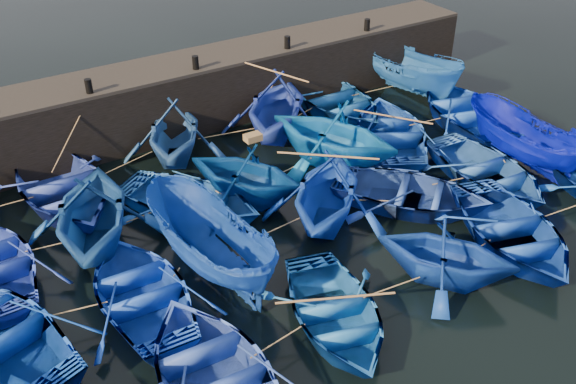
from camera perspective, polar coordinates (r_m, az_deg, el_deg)
ground at (r=18.56m, az=5.31°, el=-6.39°), size 120.00×120.00×0.00m
quay_wall at (r=25.71m, az=-8.80°, el=8.57°), size 26.00×2.50×2.50m
quay_top at (r=25.21m, az=-9.06°, el=11.28°), size 26.00×2.50×0.12m
bollard_1 at (r=23.14m, az=-17.30°, el=8.98°), size 0.24×0.24×0.50m
bollard_2 at (r=24.32m, az=-8.22°, el=11.32°), size 0.24×0.24×0.50m
bollard_3 at (r=26.08m, az=-0.06°, el=13.16°), size 0.24×0.24×0.50m
bollard_4 at (r=28.29m, az=7.04°, el=14.54°), size 0.24×0.24×0.50m
boat_1 at (r=21.92m, az=-19.47°, el=0.33°), size 4.26×5.77×1.16m
boat_2 at (r=23.27m, az=-10.11°, el=5.39°), size 5.39×5.61×2.28m
boat_3 at (r=24.47m, az=-1.04°, el=7.75°), size 6.43×6.47×2.58m
boat_4 at (r=26.62m, az=4.17°, el=8.18°), size 4.07×5.65×1.16m
boat_5 at (r=28.63m, az=10.80°, el=10.50°), size 2.79×5.57×2.06m
boat_7 at (r=19.17m, az=-17.01°, el=-1.64°), size 5.81×6.17×2.59m
boat_8 at (r=20.44m, az=-8.70°, el=-0.73°), size 5.63×6.00×1.01m
boat_9 at (r=20.58m, az=-3.77°, el=1.75°), size 5.15×5.33×2.15m
boat_10 at (r=22.49m, az=4.05°, el=5.27°), size 5.94×6.25×2.58m
boat_11 at (r=24.45m, az=9.18°, el=5.38°), size 6.02×6.60×1.12m
boat_12 at (r=26.63m, az=15.52°, el=7.04°), size 5.41×6.54×1.18m
boat_14 at (r=17.30m, az=-12.90°, el=-8.53°), size 3.68×5.01×1.01m
boat_15 at (r=17.70m, az=-7.10°, el=-4.57°), size 2.70×5.48×2.03m
boat_16 at (r=19.44m, az=3.44°, el=0.11°), size 5.98×5.97×2.39m
boat_17 at (r=20.89m, az=10.92°, el=-0.11°), size 5.97×6.18×1.04m
boat_18 at (r=22.73m, az=17.24°, el=1.84°), size 3.87×5.21×1.04m
boat_19 at (r=24.16m, az=20.03°, el=4.39°), size 1.93×4.93×1.90m
boat_21 at (r=14.94m, az=-6.47°, el=-15.82°), size 4.03×5.45×1.09m
boat_22 at (r=16.35m, az=4.18°, el=-10.67°), size 4.30×5.21×0.94m
boat_23 at (r=17.80m, az=13.94°, el=-5.26°), size 4.89×5.00×2.00m
boat_24 at (r=19.97m, az=19.28°, el=-3.24°), size 5.06×6.05×1.08m
wooden_crate at (r=20.11m, az=-3.14°, el=4.87°), size 0.53×0.35×0.22m
mooring_ropes at (r=21.56m, az=-2.63°, el=2.76°), size 18.79×11.66×2.10m
loose_oars at (r=20.53m, az=4.04°, el=3.94°), size 9.67×11.68×1.70m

